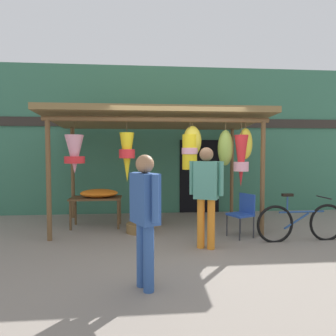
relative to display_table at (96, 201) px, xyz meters
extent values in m
plane|color=gray|center=(1.70, -1.18, -0.58)|extent=(30.00, 30.00, 0.00)
cube|color=#387056|center=(1.70, 1.58, 1.40)|extent=(12.93, 0.25, 3.97)
cube|color=#2D2823|center=(1.70, 1.43, 1.88)|extent=(11.63, 0.04, 0.24)
cube|color=black|center=(2.60, 1.44, 0.42)|extent=(1.10, 0.03, 2.00)
cylinder|color=brown|center=(-0.72, -1.00, 0.56)|extent=(0.09, 0.09, 2.28)
cylinder|color=brown|center=(3.39, -1.00, 0.56)|extent=(0.09, 0.09, 2.28)
cylinder|color=brown|center=(-0.72, 1.03, 0.56)|extent=(0.09, 0.09, 2.28)
cylinder|color=brown|center=(3.39, 1.03, 0.56)|extent=(0.09, 0.09, 2.28)
cylinder|color=brown|center=(1.34, -1.00, 1.70)|extent=(4.31, 0.10, 0.10)
cylinder|color=brown|center=(1.34, 1.03, 1.85)|extent=(4.31, 0.10, 0.10)
cube|color=olive|center=(1.34, 0.02, 1.82)|extent=(4.61, 2.54, 0.26)
cylinder|color=brown|center=(-0.26, -0.92, 1.53)|extent=(0.01, 0.01, 0.25)
cone|color=pink|center=(-0.26, -0.92, 1.04)|extent=(0.35, 0.35, 0.73)
cylinder|color=red|center=(-0.26, -0.92, 0.93)|extent=(0.38, 0.38, 0.13)
cylinder|color=brown|center=(0.73, -0.90, 1.55)|extent=(0.01, 0.01, 0.20)
cone|color=yellow|center=(0.73, -0.90, 0.98)|extent=(0.28, 0.28, 0.95)
cylinder|color=red|center=(0.73, -0.90, 1.05)|extent=(0.30, 0.30, 0.17)
cylinder|color=brown|center=(1.93, -1.02, 1.53)|extent=(0.01, 0.01, 0.23)
cylinder|color=yellow|center=(1.93, -1.02, 1.08)|extent=(0.28, 0.28, 0.67)
cylinder|color=pink|center=(1.93, -1.02, 1.10)|extent=(0.31, 0.31, 0.12)
cylinder|color=brown|center=(2.94, -1.03, 1.53)|extent=(0.01, 0.01, 0.24)
cone|color=red|center=(2.94, -1.03, 0.90)|extent=(0.27, 0.27, 1.02)
cylinder|color=pink|center=(2.94, -1.03, 0.80)|extent=(0.29, 0.29, 0.18)
cylinder|color=#4C3D23|center=(3.04, -0.97, 1.60)|extent=(0.02, 0.02, 0.10)
ellipsoid|color=yellow|center=(3.04, -0.97, 1.24)|extent=(0.28, 0.23, 0.61)
cylinder|color=#4C3D23|center=(2.65, -0.95, 1.58)|extent=(0.02, 0.02, 0.14)
ellipsoid|color=#89A842|center=(2.65, -0.95, 1.16)|extent=(0.30, 0.26, 0.70)
cylinder|color=#4C3D23|center=(1.99, -0.97, 1.62)|extent=(0.02, 0.02, 0.07)
ellipsoid|color=yellow|center=(1.99, -0.97, 1.29)|extent=(0.36, 0.30, 0.58)
cube|color=brown|center=(0.00, 0.00, 0.06)|extent=(1.10, 0.61, 0.04)
cylinder|color=brown|center=(-0.50, -0.26, -0.27)|extent=(0.05, 0.05, 0.62)
cylinder|color=brown|center=(0.50, -0.26, -0.27)|extent=(0.05, 0.05, 0.62)
cylinder|color=brown|center=(-0.50, 0.26, -0.27)|extent=(0.05, 0.05, 0.62)
cylinder|color=brown|center=(0.50, 0.26, -0.27)|extent=(0.05, 0.05, 0.62)
ellipsoid|color=orange|center=(0.07, -0.01, 0.17)|extent=(0.82, 0.57, 0.18)
ellipsoid|color=red|center=(0.19, -0.07, 0.18)|extent=(0.37, 0.29, 0.13)
cube|color=#2347A8|center=(2.92, -1.09, -0.14)|extent=(0.53, 0.53, 0.04)
cube|color=#2347A8|center=(3.08, -1.01, 0.06)|extent=(0.20, 0.38, 0.40)
cylinder|color=#333338|center=(2.68, -1.00, -0.36)|extent=(0.03, 0.03, 0.44)
cylinder|color=#333338|center=(2.83, -1.33, -0.36)|extent=(0.03, 0.03, 0.44)
cylinder|color=#333338|center=(3.01, -0.85, -0.36)|extent=(0.03, 0.03, 0.44)
cylinder|color=#333338|center=(3.16, -1.17, -0.36)|extent=(0.03, 0.03, 0.44)
cylinder|color=olive|center=(1.18, 0.08, -0.46)|extent=(0.54, 0.54, 0.24)
cylinder|color=brown|center=(0.95, -0.57, -0.48)|extent=(0.52, 0.52, 0.19)
torus|color=black|center=(4.49, -1.43, -0.25)|extent=(0.71, 0.08, 0.71)
torus|color=black|center=(3.45, -1.48, -0.25)|extent=(0.71, 0.08, 0.71)
cylinder|color=navy|center=(3.97, -1.45, -0.03)|extent=(0.88, 0.08, 0.04)
cylinder|color=navy|center=(3.87, -1.46, -0.20)|extent=(0.50, 0.06, 0.31)
cylinder|color=navy|center=(3.68, -1.46, 0.13)|extent=(0.03, 0.03, 0.30)
cube|color=black|center=(3.68, -1.46, 0.29)|extent=(0.20, 0.09, 0.05)
cylinder|color=#262628|center=(4.41, -1.43, 0.23)|extent=(0.04, 0.44, 0.02)
cylinder|color=orange|center=(2.18, -1.76, -0.15)|extent=(0.13, 0.13, 0.86)
cylinder|color=orange|center=(2.02, -1.68, -0.15)|extent=(0.13, 0.13, 0.86)
cube|color=#4C8E7A|center=(2.10, -1.72, 0.60)|extent=(0.46, 0.37, 0.64)
cylinder|color=#4C8E7A|center=(2.33, -1.84, 0.63)|extent=(0.08, 0.08, 0.58)
cylinder|color=#4C8E7A|center=(1.87, -1.61, 0.63)|extent=(0.08, 0.08, 0.58)
sphere|color=#896042|center=(2.10, -1.72, 1.04)|extent=(0.24, 0.24, 0.24)
cylinder|color=#2D5193|center=(1.00, -3.11, -0.18)|extent=(0.13, 0.13, 0.80)
cylinder|color=#2D5193|center=(1.08, -3.27, -0.18)|extent=(0.13, 0.13, 0.80)
cube|color=#2D5193|center=(1.04, -3.19, 0.52)|extent=(0.38, 0.46, 0.60)
cylinder|color=#2D5193|center=(0.92, -2.97, 0.55)|extent=(0.08, 0.08, 0.54)
cylinder|color=#2D5193|center=(1.15, -3.42, 0.55)|extent=(0.08, 0.08, 0.54)
sphere|color=#9E704C|center=(1.04, -3.19, 0.93)|extent=(0.22, 0.22, 0.22)
camera|label=1|loc=(0.99, -6.82, 1.07)|focal=32.56mm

